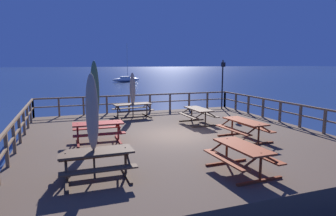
{
  "coord_description": "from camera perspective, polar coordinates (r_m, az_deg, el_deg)",
  "views": [
    {
      "loc": [
        -4.41,
        -11.34,
        3.78
      ],
      "look_at": [
        0.0,
        0.95,
        1.77
      ],
      "focal_mm": 31.23,
      "sensor_mm": 36.0,
      "label": 1
    }
  ],
  "objects": [
    {
      "name": "patio_umbrella_tall_mid_left",
      "position": [
        7.7,
        -14.59,
        -0.91
      ],
      "size": [
        0.32,
        0.32,
        2.76
      ],
      "color": "#4C3828",
      "rests_on": "wooden_deck"
    },
    {
      "name": "picnic_table_mid_right",
      "position": [
        11.97,
        14.75,
        -3.35
      ],
      "size": [
        1.52,
        2.1,
        0.78
      ],
      "color": "#993819",
      "rests_on": "wooden_deck"
    },
    {
      "name": "picnic_table_front_right",
      "position": [
        11.48,
        -13.46,
        -3.83
      ],
      "size": [
        1.91,
        1.45,
        0.78
      ],
      "color": "maroon",
      "rests_on": "wooden_deck"
    },
    {
      "name": "sailboat_distant",
      "position": [
        60.1,
        -8.17,
        5.54
      ],
      "size": [
        6.23,
        3.02,
        7.72
      ],
      "color": "white",
      "rests_on": "ground"
    },
    {
      "name": "ground_plane",
      "position": [
        12.74,
        1.46,
        -8.51
      ],
      "size": [
        600.0,
        600.0,
        0.0
      ],
      "primitive_type": "plane",
      "color": "navy"
    },
    {
      "name": "picnic_table_mid_centre",
      "position": [
        7.92,
        -13.77,
        -9.54
      ],
      "size": [
        1.88,
        1.4,
        0.78
      ],
      "color": "brown",
      "rests_on": "wooden_deck"
    },
    {
      "name": "picnic_table_mid_left",
      "position": [
        16.45,
        -6.93,
        0.13
      ],
      "size": [
        2.19,
        1.58,
        0.78
      ],
      "color": "brown",
      "rests_on": "wooden_deck"
    },
    {
      "name": "patio_umbrella_tall_mid_right",
      "position": [
        16.32,
        -6.94,
        3.69
      ],
      "size": [
        0.32,
        0.32,
        2.5
      ],
      "color": "#4C3828",
      "rests_on": "wooden_deck"
    },
    {
      "name": "wooden_deck",
      "position": [
        12.63,
        1.47,
        -6.84
      ],
      "size": [
        12.41,
        12.68,
        0.77
      ],
      "primitive_type": "cube",
      "color": "brown",
      "rests_on": "ground"
    },
    {
      "name": "railing_waterside_far",
      "position": [
        18.22,
        -5.57,
        1.5
      ],
      "size": [
        12.21,
        0.1,
        1.09
      ],
      "color": "brown",
      "rests_on": "wooden_deck"
    },
    {
      "name": "patio_umbrella_tall_back_right",
      "position": [
        11.25,
        -14.08,
        3.2
      ],
      "size": [
        0.32,
        0.32,
        3.1
      ],
      "color": "#4C3828",
      "rests_on": "wooden_deck"
    },
    {
      "name": "picnic_table_back_right",
      "position": [
        14.7,
        5.93,
        -0.9
      ],
      "size": [
        1.43,
        1.92,
        0.78
      ],
      "color": "brown",
      "rests_on": "wooden_deck"
    },
    {
      "name": "railing_side_left",
      "position": [
        11.68,
        -27.48,
        -3.52
      ],
      "size": [
        0.1,
        12.48,
        1.09
      ],
      "color": "brown",
      "rests_on": "wooden_deck"
    },
    {
      "name": "lamp_post_hooked",
      "position": [
        19.49,
        10.62,
        5.96
      ],
      "size": [
        0.4,
        0.63,
        3.2
      ],
      "color": "black",
      "rests_on": "wooden_deck"
    },
    {
      "name": "railing_side_right",
      "position": [
        15.6,
        22.71,
        -0.35
      ],
      "size": [
        0.1,
        12.48,
        1.09
      ],
      "color": "brown",
      "rests_on": "wooden_deck"
    },
    {
      "name": "picnic_table_front_left",
      "position": [
        8.43,
        14.31,
        -8.44
      ],
      "size": [
        1.47,
        1.95,
        0.78
      ],
      "color": "#993819",
      "rests_on": "wooden_deck"
    }
  ]
}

